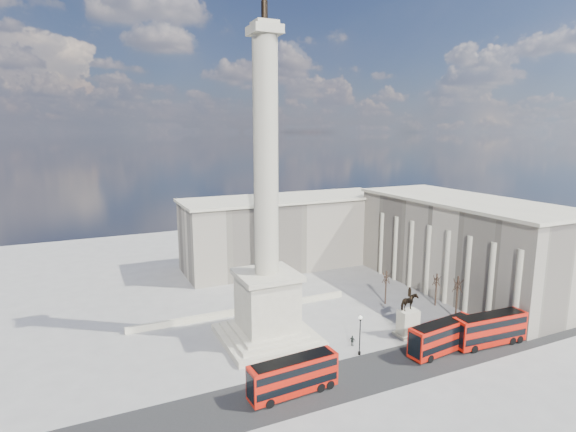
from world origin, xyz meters
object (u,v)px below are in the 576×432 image
Objects in this scene: red_bus_c at (443,336)px; equestrian_statue at (408,319)px; red_bus_d at (490,329)px; pedestrian_walking at (432,337)px; nelsons_column at (267,259)px; victorian_lamp at (360,332)px; red_bus_b at (294,376)px; pedestrian_standing at (474,326)px; red_bus_a at (291,376)px; pedestrian_crossing at (352,341)px.

equestrian_statue is at bearing 91.55° from red_bus_c.
red_bus_d is 8.04× the size of pedestrian_walking.
victorian_lamp is (10.17, -10.24, -9.41)m from nelsons_column.
victorian_lamp is at bearing 17.67° from red_bus_b.
red_bus_d is at bearing -16.02° from victorian_lamp.
pedestrian_standing is (34.02, 3.71, -1.58)m from red_bus_b.
pedestrian_standing is at bearing -2.52° from red_bus_a.
red_bus_b is 1.95× the size of victorian_lamp.
pedestrian_crossing is (-9.89, 0.62, -1.94)m from equestrian_statue.
nelsons_column is 24.38m from equestrian_statue.
nelsons_column reaches higher than equestrian_statue.
red_bus_b is 6.95× the size of pedestrian_crossing.
nelsons_column is 35.48m from pedestrian_standing.
equestrian_statue is 11.38m from pedestrian_standing.
equestrian_statue is at bearing -129.34° from pedestrian_crossing.
red_bus_a is 6.30× the size of pedestrian_crossing.
red_bus_a is 24.29m from equestrian_statue.
nelsons_column is 4.22× the size of red_bus_c.
red_bus_b is 15.55m from pedestrian_crossing.
red_bus_a is 34.27m from pedestrian_standing.
red_bus_a is at bearing -178.26° from red_bus_d.
red_bus_d reaches higher than red_bus_a.
red_bus_b is at bearing -177.33° from red_bus_d.
victorian_lamp reaches higher than red_bus_a.
pedestrian_crossing is (0.55, 2.71, -2.67)m from victorian_lamp.
pedestrian_crossing is (13.51, 7.15, -1.35)m from red_bus_a.
red_bus_d is 7.12× the size of pedestrian_standing.
red_bus_c is (21.57, -14.66, -10.45)m from nelsons_column.
red_bus_a is at bearing -100.72° from nelsons_column.
red_bus_d is 1.52× the size of equestrian_statue.
pedestrian_standing reaches higher than pedestrian_crossing.
pedestrian_crossing is at bearing -35.06° from nelsons_column.
nelsons_column is 28.10m from red_bus_c.
nelsons_column is 8.37× the size of victorian_lamp.
pedestrian_standing is (9.75, 3.16, -1.61)m from red_bus_c.
nelsons_column reaches higher than victorian_lamp.
red_bus_b is (0.08, -0.53, 0.25)m from red_bus_a.
pedestrian_crossing is at bearing 26.34° from red_bus_b.
pedestrian_standing is at bearing -3.41° from victorian_lamp.
pedestrian_crossing is (-20.59, 3.97, -0.02)m from pedestrian_standing.
equestrian_statue is 4.70× the size of pedestrian_standing.
pedestrian_walking is at bearing -26.93° from nelsons_column.
red_bus_b is 32.45m from red_bus_d.
victorian_lamp is 10.67m from equestrian_statue.
pedestrian_standing is at bearing -136.65° from pedestrian_crossing.
victorian_lamp is at bearing -168.68° from equestrian_statue.
red_bus_d is at bearing -149.39° from pedestrian_crossing.
equestrian_statue is (23.39, 6.53, 0.58)m from red_bus_a.
red_bus_b is at bearing -100.07° from nelsons_column.
red_bus_d is at bearing -15.11° from red_bus_c.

